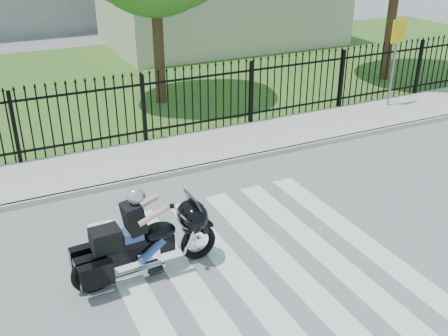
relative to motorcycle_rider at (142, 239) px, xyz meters
name	(u,v)px	position (x,y,z in m)	size (l,w,h in m)	color
ground	(266,274)	(1.74, -0.86, -0.66)	(120.00, 120.00, 0.00)	slate
crosswalk	(266,274)	(1.74, -0.86, -0.65)	(5.00, 5.50, 0.01)	silver
sidewalk	(159,156)	(1.74, 4.14, -0.60)	(40.00, 2.00, 0.12)	#ADAAA3
curb	(175,173)	(1.74, 3.14, -0.60)	(40.00, 0.12, 0.12)	#ADAAA3
grass_strip	(91,83)	(1.74, 11.14, -0.65)	(40.00, 12.00, 0.02)	#2E541C
iron_fence	(144,110)	(1.74, 5.14, 0.25)	(26.00, 0.04, 1.80)	black
building_low	(222,3)	(8.74, 15.14, 1.09)	(10.00, 6.00, 3.50)	beige
motorcycle_rider	(142,239)	(0.00, 0.00, 0.00)	(2.43, 0.78, 1.60)	black
traffic_sign	(397,45)	(9.13, 4.57, 1.26)	(0.55, 0.13, 2.51)	slate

